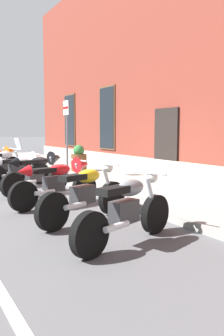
{
  "coord_description": "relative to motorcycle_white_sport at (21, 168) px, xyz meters",
  "views": [
    {
      "loc": [
        8.49,
        -3.92,
        1.64
      ],
      "look_at": [
        0.49,
        0.74,
        0.62
      ],
      "focal_mm": 37.26,
      "sensor_mm": 36.0,
      "label": 1
    }
  ],
  "objects": [
    {
      "name": "motorcycle_red_sport",
      "position": [
        2.96,
        0.0,
        0.02
      ],
      "size": [
        0.74,
        2.14,
        1.04
      ],
      "color": "black",
      "rests_on": "ground_plane"
    },
    {
      "name": "motorcycle_grey_naked",
      "position": [
        5.84,
        -0.11,
        -0.06
      ],
      "size": [
        0.87,
        2.02,
        1.0
      ],
      "color": "black",
      "rests_on": "ground_plane"
    },
    {
      "name": "sidewalk",
      "position": [
        1.45,
        2.67,
        -0.47
      ],
      "size": [
        28.37,
        3.0,
        0.15
      ],
      "primitive_type": "cube",
      "color": "gray",
      "rests_on": "ground_plane"
    },
    {
      "name": "motorcycle_black_sport",
      "position": [
        1.36,
        0.08,
        0.04
      ],
      "size": [
        0.86,
        1.95,
        1.07
      ],
      "color": "black",
      "rests_on": "ground_plane"
    },
    {
      "name": "parking_sign",
      "position": [
        -0.37,
        1.59,
        1.17
      ],
      "size": [
        0.36,
        0.07,
        2.42
      ],
      "color": "#4C4C51",
      "rests_on": "sidewalk"
    },
    {
      "name": "ground_plane",
      "position": [
        1.45,
        1.17,
        -0.55
      ],
      "size": [
        140.0,
        140.0,
        0.0
      ],
      "primitive_type": "plane",
      "color": "#4C4C4F"
    },
    {
      "name": "motorcycle_white_sport",
      "position": [
        0.0,
        0.0,
        0.0
      ],
      "size": [
        0.79,
        2.03,
        1.0
      ],
      "color": "black",
      "rests_on": "ground_plane"
    },
    {
      "name": "motorcycle_yellow_naked",
      "position": [
        4.45,
        -0.09,
        -0.05
      ],
      "size": [
        0.9,
        2.05,
        1.01
      ],
      "color": "black",
      "rests_on": "ground_plane"
    },
    {
      "name": "barrel_planter",
      "position": [
        -1.56,
        2.55,
        0.01
      ],
      "size": [
        0.6,
        0.6,
        0.94
      ],
      "color": "brown",
      "rests_on": "sidewalk"
    }
  ]
}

